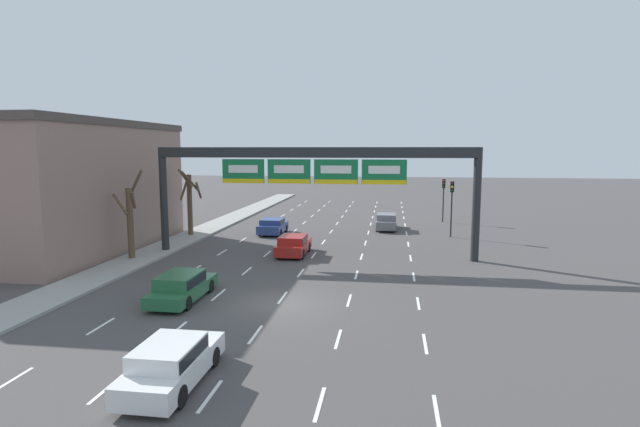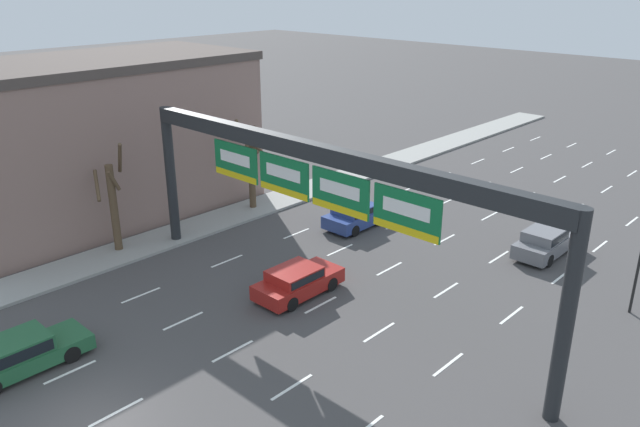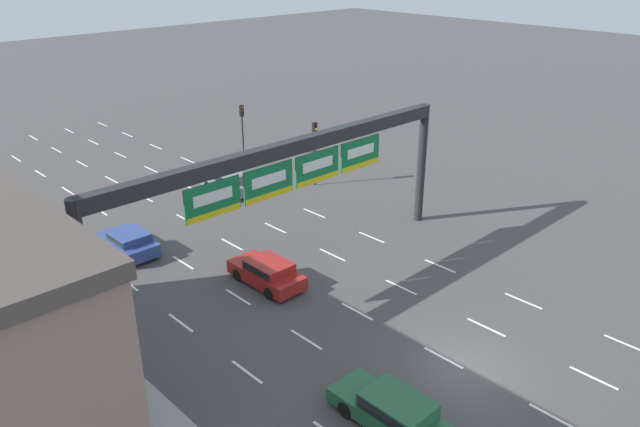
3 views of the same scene
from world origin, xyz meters
name	(u,v)px [view 3 (image 3 of 3)]	position (x,y,z in m)	size (l,w,h in m)	color
ground_plane	(463,369)	(0.00, 0.00, 0.00)	(220.00, 220.00, 0.00)	#474444
lane_dashes	(259,259)	(0.00, 13.50, 0.00)	(13.32, 67.00, 0.01)	white
sign_gantry	(290,169)	(0.00, 10.71, 5.98)	(21.93, 0.70, 7.42)	#232628
car_green	(394,411)	(-4.71, -0.19, 0.74)	(1.88, 4.82, 1.38)	#235B38
car_grey	(228,182)	(4.84, 22.91, 0.78)	(1.83, 4.31, 1.46)	slate
car_red	(267,272)	(-1.43, 10.96, 0.74)	(1.91, 4.30, 1.37)	maroon
car_blue	(129,242)	(-4.85, 19.06, 0.72)	(1.98, 3.91, 1.34)	navy
traffic_light_near_gantry	(315,141)	(10.20, 19.74, 3.32)	(0.30, 0.35, 4.64)	black
traffic_light_mid_block	(242,120)	(10.40, 28.46, 3.10)	(0.30, 0.35, 4.32)	black
tree_bare_closest	(15,254)	(-11.36, 16.88, 3.10)	(1.83, 2.01, 5.54)	brown
tree_bare_second	(99,347)	(-11.69, 7.84, 2.80)	(1.85, 1.88, 5.82)	brown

